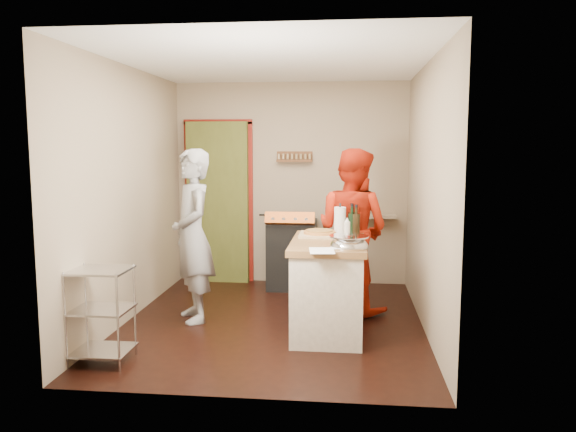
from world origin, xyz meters
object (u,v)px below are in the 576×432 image
at_px(island, 329,283).
at_px(person_stripe, 193,236).
at_px(person_red, 352,230).
at_px(stove, 292,253).
at_px(wire_shelving, 101,311).

bearing_deg(island, person_stripe, 170.92).
relative_size(island, person_red, 0.73).
relative_size(stove, island, 0.78).
bearing_deg(person_stripe, wire_shelving, -49.63).
distance_m(island, person_stripe, 1.47).
height_order(island, person_stripe, person_stripe).
bearing_deg(island, stove, 107.49).
distance_m(island, person_red, 0.89).
bearing_deg(person_red, stove, -16.94).
bearing_deg(stove, person_red, -49.92).
relative_size(stove, person_red, 0.57).
distance_m(wire_shelving, person_stripe, 1.36).
height_order(wire_shelving, person_stripe, person_stripe).
bearing_deg(wire_shelving, person_red, 40.04).
xyz_separation_m(stove, island, (0.52, -1.64, 0.03)).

